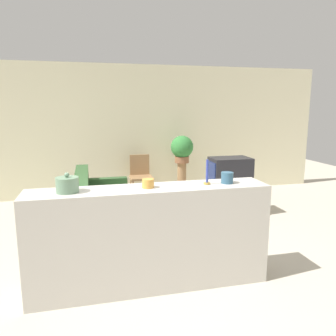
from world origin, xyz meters
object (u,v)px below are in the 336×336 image
television (230,173)px  decorative_bowl (67,185)px  potted_plant (182,148)px  couch (102,210)px  wooden_chair (141,174)px

television → decorative_bowl: 3.18m
television → potted_plant: size_ratio=1.23×
couch → television: television is taller
television → potted_plant: bearing=110.0°
couch → television: bearing=4.1°
couch → decorative_bowl: 1.99m
couch → television: size_ratio=2.83×
wooden_chair → decorative_bowl: 3.57m
wooden_chair → potted_plant: bearing=-6.1°
decorative_bowl → wooden_chair: bearing=70.2°
couch → decorative_bowl: bearing=-101.4°
wooden_chair → potted_plant: potted_plant is taller
wooden_chair → decorative_bowl: bearing=-109.8°
couch → potted_plant: bearing=40.9°
television → wooden_chair: (-1.31, 1.38, -0.23)m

